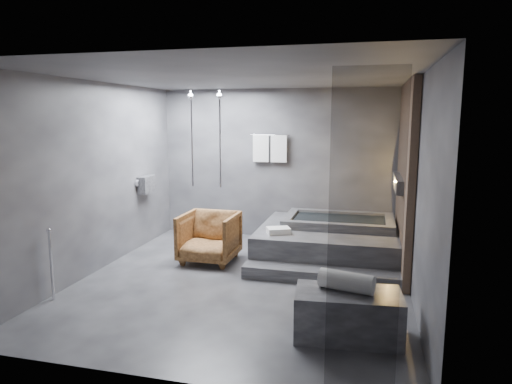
# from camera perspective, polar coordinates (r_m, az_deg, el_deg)

# --- Properties ---
(room) EXTENTS (5.00, 5.04, 2.82)m
(room) POSITION_cam_1_polar(r_m,az_deg,el_deg) (6.28, 2.36, 4.31)
(room) COLOR #29292C
(room) RESTS_ON ground
(tub_deck) EXTENTS (2.20, 2.00, 0.50)m
(tub_deck) POSITION_cam_1_polar(r_m,az_deg,el_deg) (7.63, 8.99, -6.19)
(tub_deck) COLOR #2E2E30
(tub_deck) RESTS_ON ground
(tub_step) EXTENTS (2.20, 0.36, 0.18)m
(tub_step) POSITION_cam_1_polar(r_m,az_deg,el_deg) (6.56, 8.01, -10.26)
(tub_step) COLOR #2E2E30
(tub_step) RESTS_ON ground
(concrete_bench) EXTENTS (1.14, 0.69, 0.49)m
(concrete_bench) POSITION_cam_1_polar(r_m,az_deg,el_deg) (5.03, 11.41, -14.76)
(concrete_bench) COLOR #333335
(concrete_bench) RESTS_ON ground
(driftwood_chair) EXTENTS (0.86, 0.88, 0.79)m
(driftwood_chair) POSITION_cam_1_polar(r_m,az_deg,el_deg) (7.31, -5.87, -5.64)
(driftwood_chair) COLOR #482912
(driftwood_chair) RESTS_ON ground
(rolled_towel) EXTENTS (0.60, 0.34, 0.21)m
(rolled_towel) POSITION_cam_1_polar(r_m,az_deg,el_deg) (4.93, 11.23, -10.91)
(rolled_towel) COLOR silver
(rolled_towel) RESTS_ON concrete_bench
(deck_towel) EXTENTS (0.42, 0.37, 0.09)m
(deck_towel) POSITION_cam_1_polar(r_m,az_deg,el_deg) (7.09, 2.82, -4.84)
(deck_towel) COLOR white
(deck_towel) RESTS_ON tub_deck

